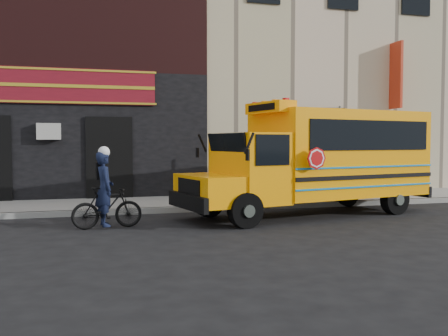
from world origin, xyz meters
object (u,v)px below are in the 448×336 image
Objects in this scene: sign_pole at (339,151)px; cyclist at (104,191)px; bicycle at (107,208)px; school_bus at (320,158)px.

cyclist is at bearing -161.85° from sign_pole.
sign_pole is at bearing -78.12° from bicycle.
sign_pole reaches higher than school_bus.
sign_pole is 7.43m from cyclist.
school_bus is at bearing -88.89° from bicycle.
sign_pole is (1.42, 1.58, 0.16)m from school_bus.
sign_pole is at bearing -82.13° from cyclist.
school_bus is 5.69m from cyclist.
school_bus is 2.13m from sign_pole.
sign_pole is 1.80× the size of cyclist.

